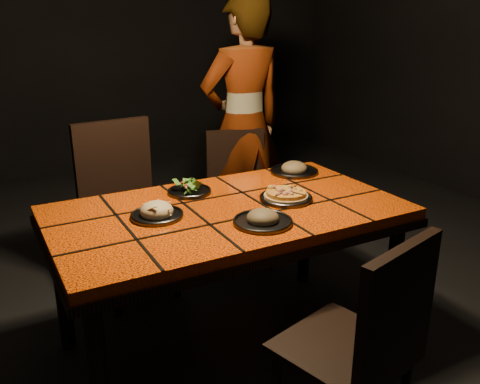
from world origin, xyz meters
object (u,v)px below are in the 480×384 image
chair_far_left (123,197)px  chair_far_right (239,187)px  plate_pizza (286,196)px  plate_pasta (157,213)px  dining_table (228,223)px  diner (243,125)px  chair_near (366,341)px

chair_far_left → chair_far_right: size_ratio=1.17×
plate_pizza → plate_pasta: plate_pasta is taller
chair_far_left → dining_table: bearing=-78.1°
chair_far_left → plate_pasta: bearing=-100.4°
dining_table → chair_far_left: bearing=107.8°
dining_table → chair_far_right: (0.53, 0.88, -0.17)m
dining_table → diner: (0.67, 1.07, 0.21)m
chair_far_left → diner: size_ratio=0.58×
chair_far_right → diner: diner is taller
chair_far_left → chair_far_right: (0.80, 0.05, -0.08)m
chair_far_left → chair_far_right: chair_far_left is taller
plate_pasta → dining_table: bearing=-6.7°
chair_far_right → chair_near: bearing=-89.4°
chair_near → chair_far_right: bearing=-119.4°
diner → chair_far_right: bearing=50.1°
chair_far_left → plate_pizza: (0.56, -0.87, 0.18)m
chair_far_right → dining_table: bearing=-106.3°
chair_far_left → chair_far_right: 0.80m
chair_near → chair_far_right: size_ratio=1.06×
chair_near → plate_pizza: (0.20, 0.82, 0.24)m
plate_pasta → chair_far_right: bearing=44.4°
plate_pizza → plate_pasta: size_ratio=1.22×
plate_pizza → plate_pasta: (-0.62, 0.08, 0.00)m
diner → plate_pizza: (-0.38, -1.11, -0.11)m
diner → plate_pizza: diner is taller
chair_far_left → plate_pizza: bearing=-63.2°
dining_table → diner: diner is taller
diner → dining_table: bearing=54.5°
chair_far_right → plate_pasta: chair_far_right is taller
chair_near → dining_table: bearing=-99.1°
chair_far_left → plate_pizza: 1.05m
chair_near → plate_pasta: size_ratio=3.96×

